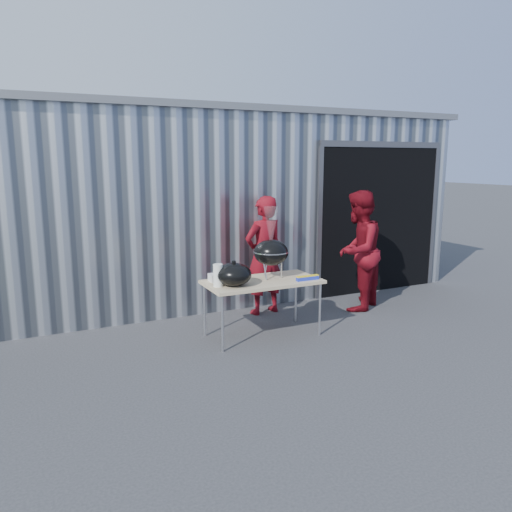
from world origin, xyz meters
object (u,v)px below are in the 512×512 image
person_cook (264,255)px  kettle_grill (271,247)px  folding_table (262,283)px  person_bystander (358,251)px

person_cook → kettle_grill: bearing=59.9°
folding_table → person_cook: 1.02m
folding_table → person_cook: size_ratio=0.84×
person_cook → folding_table: bearing=52.7°
person_bystander → person_cook: bearing=-50.9°
person_cook → person_bystander: bearing=153.3°
kettle_grill → folding_table: bearing=-155.2°
kettle_grill → person_cook: bearing=69.6°
kettle_grill → person_cook: size_ratio=0.53×
folding_table → kettle_grill: size_ratio=1.59×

